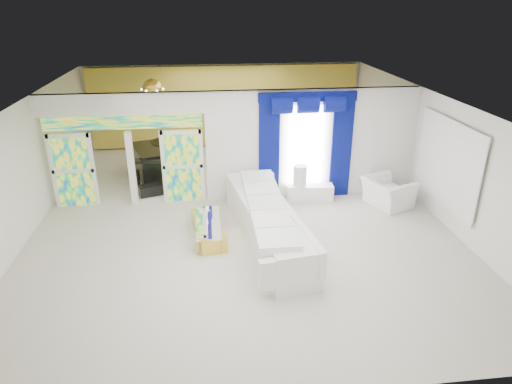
{
  "coord_description": "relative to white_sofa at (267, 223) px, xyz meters",
  "views": [
    {
      "loc": [
        -0.82,
        -10.61,
        5.19
      ],
      "look_at": [
        0.3,
        -1.2,
        1.1
      ],
      "focal_mm": 31.76,
      "sensor_mm": 36.0,
      "label": 1
    }
  ],
  "objects": [
    {
      "name": "floor",
      "position": [
        -0.53,
        1.47,
        -0.43
      ],
      "size": [
        12.0,
        12.0,
        0.0
      ],
      "primitive_type": "plane",
      "color": "#B7AF9E",
      "rests_on": "ground"
    },
    {
      "name": "dividing_wall",
      "position": [
        1.62,
        2.47,
        1.07
      ],
      "size": [
        5.7,
        0.18,
        3.0
      ],
      "primitive_type": "cube",
      "color": "white",
      "rests_on": "ground"
    },
    {
      "name": "dividing_header",
      "position": [
        -3.38,
        2.47,
        2.3
      ],
      "size": [
        4.3,
        0.18,
        0.55
      ],
      "primitive_type": "cube",
      "color": "white",
      "rests_on": "dividing_wall"
    },
    {
      "name": "stained_panel_left",
      "position": [
        -4.8,
        2.47,
        0.57
      ],
      "size": [
        0.95,
        0.04,
        2.0
      ],
      "primitive_type": "cube",
      "color": "#994C3F",
      "rests_on": "ground"
    },
    {
      "name": "stained_panel_right",
      "position": [
        -1.95,
        2.47,
        0.57
      ],
      "size": [
        0.95,
        0.04,
        2.0
      ],
      "primitive_type": "cube",
      "color": "#994C3F",
      "rests_on": "ground"
    },
    {
      "name": "stained_transom",
      "position": [
        -3.38,
        2.47,
        1.82
      ],
      "size": [
        4.0,
        0.05,
        0.35
      ],
      "primitive_type": "cube",
      "color": "#994C3F",
      "rests_on": "dividing_header"
    },
    {
      "name": "window_pane",
      "position": [
        1.37,
        2.37,
        1.02
      ],
      "size": [
        1.0,
        0.02,
        2.3
      ],
      "primitive_type": "cube",
      "color": "white",
      "rests_on": "dividing_wall"
    },
    {
      "name": "blue_drape_left",
      "position": [
        0.37,
        2.34,
        0.97
      ],
      "size": [
        0.55,
        0.1,
        2.8
      ],
      "primitive_type": "cube",
      "color": "#030448",
      "rests_on": "ground"
    },
    {
      "name": "blue_drape_right",
      "position": [
        2.37,
        2.34,
        0.97
      ],
      "size": [
        0.55,
        0.1,
        2.8
      ],
      "primitive_type": "cube",
      "color": "#030448",
      "rests_on": "ground"
    },
    {
      "name": "blue_pelmet",
      "position": [
        1.37,
        2.34,
        2.39
      ],
      "size": [
        2.6,
        0.12,
        0.25
      ],
      "primitive_type": "cube",
      "color": "#030448",
      "rests_on": "dividing_wall"
    },
    {
      "name": "wall_mirror",
      "position": [
        4.41,
        0.47,
        1.12
      ],
      "size": [
        0.04,
        2.7,
        1.9
      ],
      "primitive_type": "cube",
      "color": "white",
      "rests_on": "ground"
    },
    {
      "name": "gold_curtains",
      "position": [
        -0.53,
        7.37,
        1.07
      ],
      "size": [
        9.7,
        0.12,
        2.9
      ],
      "primitive_type": "cube",
      "color": "gold",
      "rests_on": "ground"
    },
    {
      "name": "white_sofa",
      "position": [
        0.0,
        0.0,
        0.0
      ],
      "size": [
        1.6,
        4.56,
        0.85
      ],
      "primitive_type": "cube",
      "rotation": [
        0.0,
        0.0,
        0.15
      ],
      "color": "white",
      "rests_on": "ground"
    },
    {
      "name": "coffee_table",
      "position": [
        -1.35,
        0.3,
        -0.24
      ],
      "size": [
        0.8,
        1.75,
        0.37
      ],
      "primitive_type": "cube",
      "rotation": [
        0.0,
        0.0,
        0.15
      ],
      "color": "gold",
      "rests_on": "ground"
    },
    {
      "name": "console_table",
      "position": [
        1.5,
        2.14,
        -0.21
      ],
      "size": [
        1.29,
        0.51,
        0.42
      ],
      "primitive_type": "cube",
      "rotation": [
        0.0,
        0.0,
        -0.09
      ],
      "color": "white",
      "rests_on": "ground"
    },
    {
      "name": "table_lamp",
      "position": [
        1.2,
        2.14,
        0.29
      ],
      "size": [
        0.36,
        0.36,
        0.58
      ],
      "primitive_type": "cylinder",
      "color": "silver",
      "rests_on": "console_table"
    },
    {
      "name": "armchair",
      "position": [
        3.47,
        1.49,
        -0.05
      ],
      "size": [
        1.37,
        1.45,
        0.76
      ],
      "primitive_type": "imported",
      "rotation": [
        0.0,
        0.0,
        1.95
      ],
      "color": "white",
      "rests_on": "ground"
    },
    {
      "name": "grand_piano",
      "position": [
        -2.82,
        4.6,
        0.03
      ],
      "size": [
        1.88,
        2.14,
        0.9
      ],
      "primitive_type": "cube",
      "rotation": [
        0.0,
        0.0,
        0.34
      ],
      "color": "black",
      "rests_on": "ground"
    },
    {
      "name": "piano_bench",
      "position": [
        -2.82,
        3.0,
        -0.28
      ],
      "size": [
        0.95,
        0.62,
        0.3
      ],
      "primitive_type": "cube",
      "rotation": [
        0.0,
        0.0,
        0.34
      ],
      "color": "black",
      "rests_on": "ground"
    },
    {
      "name": "tv_console",
      "position": [
        -5.08,
        3.93,
        -0.02
      ],
      "size": [
        0.62,
        0.58,
        0.81
      ],
      "primitive_type": "cube",
      "rotation": [
        0.0,
        0.0,
        0.14
      ],
      "color": "#A97B54",
      "rests_on": "ground"
    },
    {
      "name": "chandelier",
      "position": [
        -2.83,
        4.87,
        2.22
      ],
      "size": [
        0.6,
        0.6,
        0.6
      ],
      "primitive_type": "sphere",
      "color": "gold",
      "rests_on": "ceiling"
    },
    {
      "name": "decanters",
      "position": [
        -1.31,
        0.3,
        0.04
      ],
      "size": [
        0.14,
        1.08,
        0.24
      ],
      "color": "#14158E",
      "rests_on": "coffee_table"
    }
  ]
}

